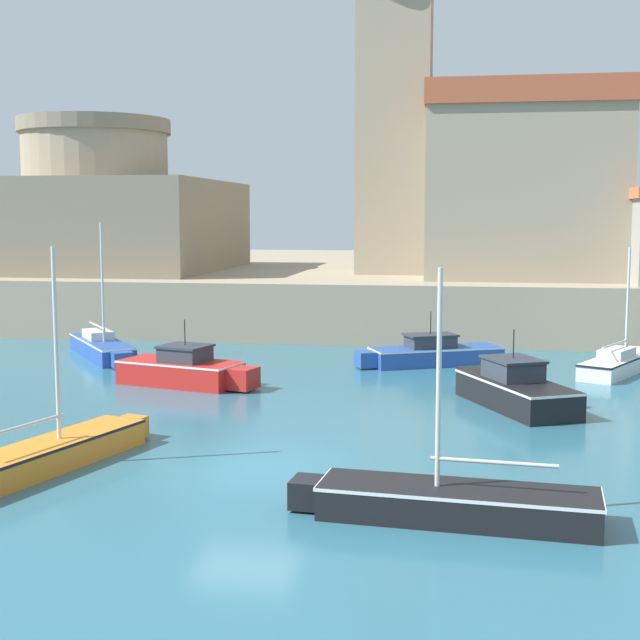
% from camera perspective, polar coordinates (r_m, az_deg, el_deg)
% --- Properties ---
extents(ground_plane, '(200.00, 200.00, 0.00)m').
position_cam_1_polar(ground_plane, '(21.46, -4.82, -9.43)').
color(ground_plane, '#2D667A').
extents(quay_seawall, '(120.00, 40.00, 2.81)m').
position_cam_1_polar(quay_seawall, '(60.38, 4.27, 2.38)').
color(quay_seawall, gray).
rests_on(quay_seawall, ground).
extents(sailboat_black_0, '(6.18, 1.96, 4.97)m').
position_cam_1_polar(sailboat_black_0, '(18.00, 8.33, -11.40)').
color(sailboat_black_0, black).
rests_on(sailboat_black_0, ground).
extents(motorboat_red_1, '(5.30, 2.97, 2.33)m').
position_cam_1_polar(motorboat_red_1, '(31.75, -8.63, -3.17)').
color(motorboat_red_1, red).
rests_on(motorboat_red_1, ground).
extents(motorboat_black_2, '(3.79, 5.73, 2.43)m').
position_cam_1_polar(motorboat_black_2, '(28.57, 12.26, -4.30)').
color(motorboat_black_2, black).
rests_on(motorboat_black_2, ground).
extents(sailboat_orange_5, '(2.94, 6.48, 5.24)m').
position_cam_1_polar(sailboat_orange_5, '(22.25, -16.87, -8.11)').
color(sailboat_orange_5, orange).
rests_on(sailboat_orange_5, ground).
extents(sailboat_white_6, '(3.97, 6.16, 4.75)m').
position_cam_1_polar(sailboat_white_6, '(35.96, 18.76, -2.53)').
color(sailboat_white_6, white).
rests_on(sailboat_white_6, ground).
extents(motorboat_blue_7, '(5.93, 3.66, 2.15)m').
position_cam_1_polar(motorboat_blue_7, '(35.88, 7.20, -2.12)').
color(motorboat_blue_7, '#284C9E').
rests_on(motorboat_blue_7, ground).
extents(sailboat_blue_9, '(4.76, 5.89, 5.68)m').
position_cam_1_polar(sailboat_blue_9, '(38.63, -13.77, -1.67)').
color(sailboat_blue_9, '#284C9E').
rests_on(sailboat_blue_9, ground).
extents(church, '(14.10, 18.19, 17.00)m').
position_cam_1_polar(church, '(51.24, 11.45, 9.11)').
color(church, gray).
rests_on(church, quay_seawall).
extents(fortress, '(14.69, 14.69, 8.60)m').
position_cam_1_polar(fortress, '(53.67, -14.08, 6.56)').
color(fortress, gray).
rests_on(fortress, quay_seawall).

